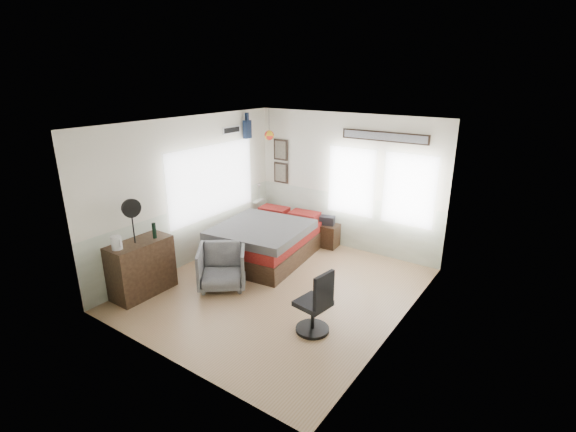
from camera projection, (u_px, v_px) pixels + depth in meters
The scene contains 12 objects.
ground_plane at pixel (279, 289), 6.94m from camera, with size 4.00×4.50×0.01m, color #9B7249.
room_shell at pixel (282, 192), 6.60m from camera, with size 4.02×4.52×2.71m.
wall_decor at pixel (291, 141), 8.37m from camera, with size 3.55×1.32×1.44m.
bed at pixel (268, 240), 8.08m from camera, with size 1.77×2.35×0.70m.
dresser at pixel (142, 268), 6.67m from camera, with size 0.48×1.00×0.90m, color black.
armchair at pixel (222, 267), 6.91m from camera, with size 0.76×0.78×0.71m, color slate.
nightstand at pixel (327, 235), 8.60m from camera, with size 0.47×0.38×0.47m, color black.
task_chair at pixel (316, 308), 5.65m from camera, with size 0.47×0.47×0.94m.
kettle at pixel (117, 243), 6.22m from camera, with size 0.18×0.15×0.21m.
bottle at pixel (154, 231), 6.63m from camera, with size 0.06×0.06×0.25m, color black.
stand_fan at pixel (131, 209), 6.29m from camera, with size 0.13×0.29×0.72m.
black_bag at pixel (327, 220), 8.49m from camera, with size 0.30×0.19×0.18m, color black.
Camera 1 is at (3.63, -4.98, 3.40)m, focal length 26.00 mm.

